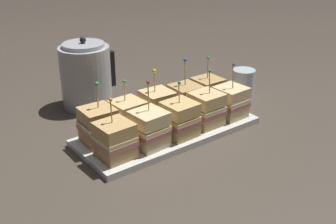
{
  "coord_description": "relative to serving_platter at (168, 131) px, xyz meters",
  "views": [
    {
      "loc": [
        -0.65,
        -0.85,
        0.56
      ],
      "look_at": [
        0.0,
        0.0,
        0.07
      ],
      "focal_mm": 45.0,
      "sensor_mm": 36.0,
      "label": 1
    }
  ],
  "objects": [
    {
      "name": "serving_platter",
      "position": [
        0.0,
        0.0,
        0.0
      ],
      "size": [
        0.53,
        0.22,
        0.02
      ],
      "color": "silver",
      "rests_on": "ground_plane"
    },
    {
      "name": "sandwich_front_center",
      "position": [
        -0.0,
        -0.05,
        0.06
      ],
      "size": [
        0.09,
        0.09,
        0.16
      ],
      "color": "tan",
      "rests_on": "serving_platter"
    },
    {
      "name": "drinking_glass",
      "position": [
        0.37,
        0.07,
        0.04
      ],
      "size": [
        0.08,
        0.08,
        0.1
      ],
      "color": "silver",
      "rests_on": "ground_plane"
    },
    {
      "name": "sandwich_back_far_right",
      "position": [
        0.2,
        0.05,
        0.06
      ],
      "size": [
        0.09,
        0.09,
        0.16
      ],
      "color": "tan",
      "rests_on": "serving_platter"
    },
    {
      "name": "kettle_steel",
      "position": [
        -0.08,
        0.33,
        0.09
      ],
      "size": [
        0.18,
        0.16,
        0.23
      ],
      "color": "#B7BABF",
      "rests_on": "ground_plane"
    },
    {
      "name": "sandwich_front_left",
      "position": [
        -0.1,
        -0.05,
        0.06
      ],
      "size": [
        0.09,
        0.09,
        0.18
      ],
      "color": "beige",
      "rests_on": "serving_platter"
    },
    {
      "name": "sandwich_front_far_left",
      "position": [
        -0.2,
        -0.05,
        0.06
      ],
      "size": [
        0.09,
        0.09,
        0.16
      ],
      "color": "tan",
      "rests_on": "serving_platter"
    },
    {
      "name": "sandwich_back_far_left",
      "position": [
        -0.19,
        0.05,
        0.06
      ],
      "size": [
        0.09,
        0.09,
        0.17
      ],
      "color": "tan",
      "rests_on": "serving_platter"
    },
    {
      "name": "sandwich_back_center",
      "position": [
        -0.0,
        0.05,
        0.06
      ],
      "size": [
        0.09,
        0.09,
        0.16
      ],
      "color": "#DBB77A",
      "rests_on": "serving_platter"
    },
    {
      "name": "sandwich_front_right",
      "position": [
        0.1,
        -0.05,
        0.06
      ],
      "size": [
        0.09,
        0.09,
        0.17
      ],
      "color": "#DBB77A",
      "rests_on": "serving_platter"
    },
    {
      "name": "sandwich_front_far_right",
      "position": [
        0.2,
        -0.05,
        0.06
      ],
      "size": [
        0.09,
        0.09,
        0.17
      ],
      "color": "beige",
      "rests_on": "serving_platter"
    },
    {
      "name": "ground_plane",
      "position": [
        0.0,
        0.0,
        -0.01
      ],
      "size": [
        6.0,
        6.0,
        0.0
      ],
      "primitive_type": "plane",
      "color": "#4C4238"
    },
    {
      "name": "sandwich_back_right",
      "position": [
        0.1,
        0.05,
        0.06
      ],
      "size": [
        0.09,
        0.09,
        0.18
      ],
      "color": "tan",
      "rests_on": "serving_platter"
    },
    {
      "name": "sandwich_back_left",
      "position": [
        -0.1,
        0.05,
        0.06
      ],
      "size": [
        0.09,
        0.09,
        0.15
      ],
      "color": "#DBB77A",
      "rests_on": "serving_platter"
    }
  ]
}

